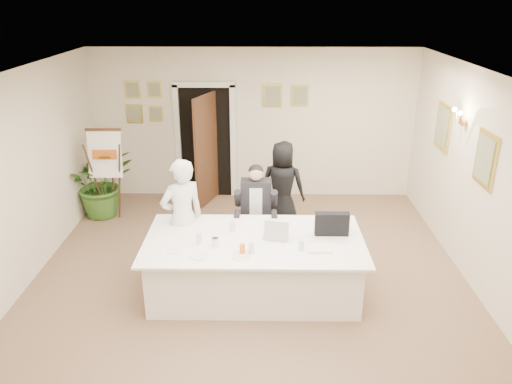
{
  "coord_description": "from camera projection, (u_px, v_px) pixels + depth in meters",
  "views": [
    {
      "loc": [
        0.17,
        -5.6,
        3.71
      ],
      "look_at": [
        0.09,
        0.6,
        1.21
      ],
      "focal_mm": 35.0,
      "sensor_mm": 36.0,
      "label": 1
    }
  ],
  "objects": [
    {
      "name": "laptop_bag",
      "position": [
        332.0,
        224.0,
        6.42
      ],
      "size": [
        0.44,
        0.12,
        0.3
      ],
      "primitive_type": "cube",
      "rotation": [
        0.0,
        0.0,
        -0.0
      ],
      "color": "black",
      "rests_on": "conference_table"
    },
    {
      "name": "plate_mid",
      "position": [
        199.0,
        256.0,
        5.93
      ],
      "size": [
        0.25,
        0.25,
        0.01
      ],
      "primitive_type": "cylinder",
      "rotation": [
        0.0,
        0.0,
        0.18
      ],
      "color": "white",
      "rests_on": "conference_table"
    },
    {
      "name": "standing_man",
      "position": [
        183.0,
        218.0,
        6.79
      ],
      "size": [
        0.73,
        0.67,
        1.69
      ],
      "primitive_type": "imported",
      "rotation": [
        0.0,
        0.0,
        3.69
      ],
      "color": "silver",
      "rests_on": "floor"
    },
    {
      "name": "standing_woman",
      "position": [
        282.0,
        186.0,
        8.15
      ],
      "size": [
        0.82,
        0.63,
        1.5
      ],
      "primitive_type": "imported",
      "rotation": [
        0.0,
        0.0,
        2.92
      ],
      "color": "black",
      "rests_on": "floor"
    },
    {
      "name": "oj_glass",
      "position": [
        242.0,
        249.0,
        5.97
      ],
      "size": [
        0.08,
        0.08,
        0.13
      ],
      "primitive_type": "cylinder",
      "rotation": [
        0.0,
        0.0,
        -0.3
      ],
      "color": "orange",
      "rests_on": "conference_table"
    },
    {
      "name": "conference_table",
      "position": [
        254.0,
        265.0,
        6.5
      ],
      "size": [
        2.79,
        1.49,
        0.78
      ],
      "color": "white",
      "rests_on": "floor"
    },
    {
      "name": "glass_c",
      "position": [
        301.0,
        245.0,
        6.05
      ],
      "size": [
        0.07,
        0.07,
        0.14
      ],
      "primitive_type": "cylinder",
      "rotation": [
        0.0,
        0.0,
        0.06
      ],
      "color": "silver",
      "rests_on": "conference_table"
    },
    {
      "name": "doorway",
      "position": [
        206.0,
        145.0,
        9.28
      ],
      "size": [
        1.14,
        0.86,
        2.2
      ],
      "color": "black",
      "rests_on": "floor"
    },
    {
      "name": "glass_d",
      "position": [
        232.0,
        226.0,
        6.55
      ],
      "size": [
        0.08,
        0.08,
        0.14
      ],
      "primitive_type": "cylinder",
      "rotation": [
        0.0,
        0.0,
        -0.19
      ],
      "color": "silver",
      "rests_on": "conference_table"
    },
    {
      "name": "plate_left",
      "position": [
        176.0,
        250.0,
        6.07
      ],
      "size": [
        0.25,
        0.25,
        0.01
      ],
      "primitive_type": "cylinder",
      "rotation": [
        0.0,
        0.0,
        -0.21
      ],
      "color": "white",
      "rests_on": "conference_table"
    },
    {
      "name": "ceiling",
      "position": [
        247.0,
        79.0,
        5.53
      ],
      "size": [
        6.0,
        7.0,
        0.02
      ],
      "primitive_type": "cube",
      "color": "white",
      "rests_on": "wall_back"
    },
    {
      "name": "plate_near",
      "position": [
        241.0,
        256.0,
        5.94
      ],
      "size": [
        0.22,
        0.22,
        0.01
      ],
      "primitive_type": "cylinder",
      "rotation": [
        0.0,
        0.0,
        0.0
      ],
      "color": "white",
      "rests_on": "conference_table"
    },
    {
      "name": "wall_right",
      "position": [
        496.0,
        197.0,
        6.02
      ],
      "size": [
        0.1,
        7.0,
        2.8
      ],
      "primitive_type": "cube",
      "color": "white",
      "rests_on": "floor"
    },
    {
      "name": "pictures_back_wall",
      "position": [
        210.0,
        101.0,
        9.12
      ],
      "size": [
        3.4,
        0.06,
        0.8
      ],
      "primitive_type": null,
      "color": "gold",
      "rests_on": "wall_back"
    },
    {
      "name": "seated_man",
      "position": [
        256.0,
        210.0,
        7.36
      ],
      "size": [
        0.67,
        0.71,
        1.42
      ],
      "primitive_type": null,
      "rotation": [
        0.0,
        0.0,
        0.11
      ],
      "color": "black",
      "rests_on": "floor"
    },
    {
      "name": "glass_a",
      "position": [
        199.0,
        238.0,
        6.22
      ],
      "size": [
        0.08,
        0.08,
        0.14
      ],
      "primitive_type": "cylinder",
      "rotation": [
        0.0,
        0.0,
        -0.22
      ],
      "color": "silver",
      "rests_on": "conference_table"
    },
    {
      "name": "laptop",
      "position": [
        276.0,
        227.0,
        6.37
      ],
      "size": [
        0.37,
        0.39,
        0.28
      ],
      "primitive_type": null,
      "rotation": [
        0.0,
        0.0,
        -0.21
      ],
      "color": "#B7BABC",
      "rests_on": "conference_table"
    },
    {
      "name": "wall_back",
      "position": [
        253.0,
        125.0,
        9.3
      ],
      "size": [
        6.0,
        0.1,
        2.8
      ],
      "primitive_type": "cube",
      "color": "white",
      "rests_on": "floor"
    },
    {
      "name": "pictures_right_wall",
      "position": [
        461.0,
        141.0,
        7.0
      ],
      "size": [
        0.06,
        2.2,
        0.8
      ],
      "primitive_type": null,
      "color": "gold",
      "rests_on": "wall_right"
    },
    {
      "name": "steel_jug",
      "position": [
        215.0,
        242.0,
        6.16
      ],
      "size": [
        0.1,
        0.1,
        0.11
      ],
      "primitive_type": "cylinder",
      "rotation": [
        0.0,
        0.0,
        0.2
      ],
      "color": "silver",
      "rests_on": "conference_table"
    },
    {
      "name": "wall_left",
      "position": [
        3.0,
        195.0,
        6.1
      ],
      "size": [
        0.1,
        7.0,
        2.8
      ],
      "primitive_type": "cube",
      "color": "white",
      "rests_on": "floor"
    },
    {
      "name": "glass_b",
      "position": [
        251.0,
        248.0,
        5.99
      ],
      "size": [
        0.07,
        0.07,
        0.14
      ],
      "primitive_type": "cylinder",
      "rotation": [
        0.0,
        0.0,
        -0.01
      ],
      "color": "silver",
      "rests_on": "conference_table"
    },
    {
      "name": "flip_chart",
      "position": [
        109.0,
        179.0,
        8.5
      ],
      "size": [
        0.56,
        0.36,
        1.6
      ],
      "color": "#391E12",
      "rests_on": "floor"
    },
    {
      "name": "floor",
      "position": [
        249.0,
        294.0,
        6.58
      ],
      "size": [
        7.0,
        7.0,
        0.0
      ],
      "primitive_type": "plane",
      "color": "brown",
      "rests_on": "ground"
    },
    {
      "name": "potted_palm",
      "position": [
        101.0,
        183.0,
        8.71
      ],
      "size": [
        1.44,
        1.4,
        1.21
      ],
      "primitive_type": "imported",
      "rotation": [
        0.0,
        0.0,
        0.6
      ],
      "color": "#335F1F",
      "rests_on": "floor"
    },
    {
      "name": "wall_sconce",
      "position": [
        460.0,
        117.0,
        6.87
      ],
      "size": [
        0.2,
        0.3,
        0.24
      ],
      "primitive_type": null,
      "color": "#BC7B3C",
      "rests_on": "wall_right"
    },
    {
      "name": "paper_stack",
      "position": [
        320.0,
        249.0,
        6.09
      ],
      "size": [
        0.3,
        0.21,
        0.03
      ],
      "primitive_type": "cube",
      "rotation": [
        0.0,
        0.0,
        -0.01
      ],
      "color": "white",
      "rests_on": "conference_table"
    }
  ]
}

